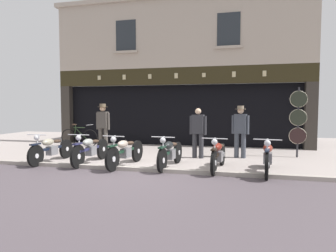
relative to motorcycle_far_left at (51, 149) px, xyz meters
The scene contains 15 objects.
ground 3.32m from the motorcycle_far_left, 28.85° to the right, with size 22.91×22.00×0.18m.
shop_facade 7.14m from the motorcycle_far_left, 65.80° to the left, with size 11.21×4.42×6.32m.
motorcycle_far_left is the anchor object (origin of this frame).
motorcycle_left 1.23m from the motorcycle_far_left, ahead, with size 0.62×2.09×0.92m.
motorcycle_center_left 2.36m from the motorcycle_far_left, ahead, with size 0.62×2.08×0.92m.
motorcycle_center 3.61m from the motorcycle_far_left, ahead, with size 0.62×1.96×0.91m.
motorcycle_center_right 4.90m from the motorcycle_far_left, ahead, with size 0.62×1.95×0.90m.
motorcycle_right 6.12m from the motorcycle_far_left, ahead, with size 0.62×2.05×0.93m.
salesman_left 2.51m from the motorcycle_far_left, 77.88° to the left, with size 0.56×0.36×1.77m.
shopkeeper_center 4.52m from the motorcycle_far_left, 22.97° to the left, with size 0.55×0.27×1.61m.
salesman_right 5.88m from the motorcycle_far_left, 21.05° to the left, with size 0.55×0.34×1.69m.
tyre_sign_pole 7.80m from the motorcycle_far_left, 19.81° to the left, with size 0.54×0.06×2.29m.
advert_board_near 5.07m from the motorcycle_far_left, 79.89° to the left, with size 0.79×0.03×1.10m.
advert_board_far 4.99m from the motorcycle_far_left, 92.31° to the left, with size 0.84×0.03×1.11m.
leaning_bicycle 3.65m from the motorcycle_far_left, 108.09° to the left, with size 1.77×0.50×0.96m.
Camera 1 is at (2.47, -6.89, 1.64)m, focal length 30.93 mm.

